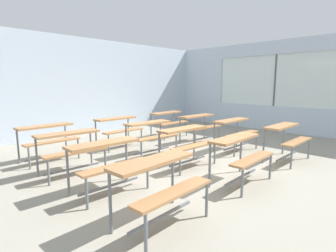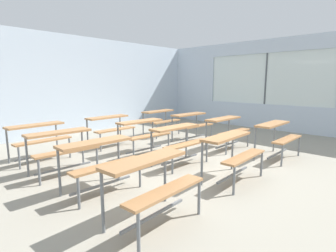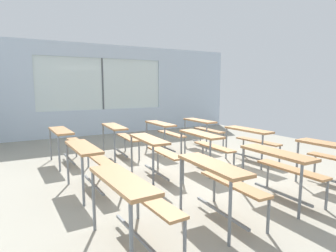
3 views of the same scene
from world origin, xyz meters
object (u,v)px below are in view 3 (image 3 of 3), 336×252
(desk_bench_r0c2, at_px, (203,126))
(desk_bench_r2c0, at_px, (220,176))
(desk_bench_r3c0, at_px, (132,193))
(desk_bench_r2c2, at_px, (119,133))
(desk_bench_r1c1, at_px, (205,142))
(desk_bench_r1c2, at_px, (164,130))
(desk_bench_r2c1, at_px, (154,147))
(desk_bench_r0c1, at_px, (252,137))
(desk_bench_r3c2, at_px, (67,138))
(desk_bench_r1c0, at_px, (282,163))
(desk_bench_r0c0, at_px, (336,154))
(desk_bench_r3c1, at_px, (90,156))

(desk_bench_r0c2, height_order, desk_bench_r2c0, same)
(desk_bench_r2c0, distance_m, desk_bench_r3c0, 1.12)
(desk_bench_r2c2, bearing_deg, desk_bench_r3c0, 165.31)
(desk_bench_r1c1, xyz_separation_m, desk_bench_r1c2, (1.73, -0.02, 0.00))
(desk_bench_r1c2, relative_size, desk_bench_r2c0, 0.99)
(desk_bench_r1c1, bearing_deg, desk_bench_r2c1, 89.62)
(desk_bench_r0c1, xyz_separation_m, desk_bench_r3c2, (1.83, 3.48, 0.00))
(desk_bench_r1c0, height_order, desk_bench_r2c0, same)
(desk_bench_r0c1, distance_m, desk_bench_r1c2, 2.13)
(desk_bench_r1c1, relative_size, desk_bench_r3c2, 0.99)
(desk_bench_r0c1, bearing_deg, desk_bench_r1c0, 143.11)
(desk_bench_r3c0, distance_m, desk_bench_r3c2, 3.56)
(desk_bench_r2c0, bearing_deg, desk_bench_r0c2, -31.58)
(desk_bench_r1c1, xyz_separation_m, desk_bench_r3c2, (1.78, 2.29, 0.00))
(desk_bench_r3c2, bearing_deg, desk_bench_r1c0, -148.92)
(desk_bench_r0c1, xyz_separation_m, desk_bench_r2c1, (0.08, 2.29, 0.00))
(desk_bench_r0c1, distance_m, desk_bench_r0c2, 1.79)
(desk_bench_r0c0, distance_m, desk_bench_r2c1, 2.98)
(desk_bench_r0c0, height_order, desk_bench_r1c2, same)
(desk_bench_r3c1, bearing_deg, desk_bench_r1c1, -90.10)
(desk_bench_r0c2, relative_size, desk_bench_r3c1, 0.99)
(desk_bench_r2c0, relative_size, desk_bench_r3c2, 1.00)
(desk_bench_r1c0, distance_m, desk_bench_r2c1, 2.12)
(desk_bench_r1c1, bearing_deg, desk_bench_r1c0, -178.29)
(desk_bench_r0c0, bearing_deg, desk_bench_r3c1, 59.79)
(desk_bench_r1c2, xyz_separation_m, desk_bench_r2c0, (-3.54, 1.16, 0.00))
(desk_bench_r1c2, distance_m, desk_bench_r3c2, 2.31)
(desk_bench_r2c1, height_order, desk_bench_r2c2, same)
(desk_bench_r0c1, xyz_separation_m, desk_bench_r2c2, (1.86, 2.32, 0.00))
(desk_bench_r3c0, bearing_deg, desk_bench_r1c2, -35.92)
(desk_bench_r0c1, height_order, desk_bench_r3c0, same)
(desk_bench_r1c2, distance_m, desk_bench_r3c0, 4.19)
(desk_bench_r0c2, distance_m, desk_bench_r1c0, 3.71)
(desk_bench_r1c0, xyz_separation_m, desk_bench_r1c1, (1.77, 0.01, 0.00))
(desk_bench_r2c1, bearing_deg, desk_bench_r1c2, -31.31)
(desk_bench_r1c0, distance_m, desk_bench_r3c1, 2.84)
(desk_bench_r0c2, height_order, desk_bench_r3c0, same)
(desk_bench_r1c2, bearing_deg, desk_bench_r3c1, 128.68)
(desk_bench_r1c2, xyz_separation_m, desk_bench_r2c1, (-1.70, 1.12, 0.00))
(desk_bench_r0c0, height_order, desk_bench_r3c1, same)
(desk_bench_r3c1, bearing_deg, desk_bench_r0c0, -118.84)
(desk_bench_r1c1, relative_size, desk_bench_r1c2, 1.01)
(desk_bench_r3c0, height_order, desk_bench_r3c2, same)
(desk_bench_r2c0, relative_size, desk_bench_r2c2, 0.99)
(desk_bench_r1c2, bearing_deg, desk_bench_r1c1, 179.82)
(desk_bench_r0c1, height_order, desk_bench_r1c0, same)
(desk_bench_r3c1, relative_size, desk_bench_r3c2, 1.00)
(desk_bench_r1c1, xyz_separation_m, desk_bench_r3c1, (-0.06, 2.25, 0.00))
(desk_bench_r2c2, xyz_separation_m, desk_bench_r3c1, (-1.86, 1.12, 0.00))
(desk_bench_r3c2, bearing_deg, desk_bench_r2c0, -164.10)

